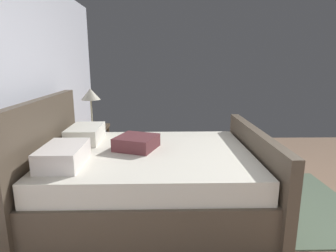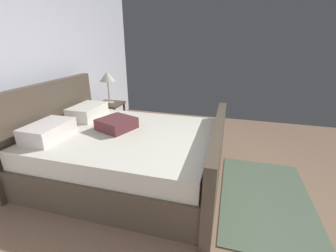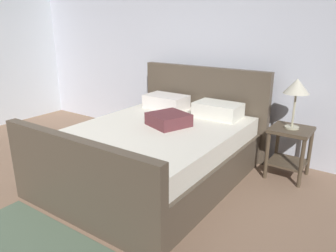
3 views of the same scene
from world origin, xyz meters
name	(u,v)px [view 3 (image 3 of 3)]	position (x,y,z in m)	size (l,w,h in m)	color
ground_plane	(25,229)	(0.00, 0.00, -0.01)	(6.22, 5.52, 0.02)	#896A53
wall_back	(192,57)	(0.00, 2.82, 1.26)	(6.34, 0.12, 2.52)	silver
bed	(157,149)	(0.36, 1.49, 0.35)	(1.87, 2.35, 1.18)	brown
nightstand_right	(290,144)	(1.60, 2.37, 0.40)	(0.44, 0.44, 0.60)	#4A3C2C
table_lamp_right	(297,88)	(1.60, 2.37, 1.06)	(0.28, 0.28, 0.57)	#B7B293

